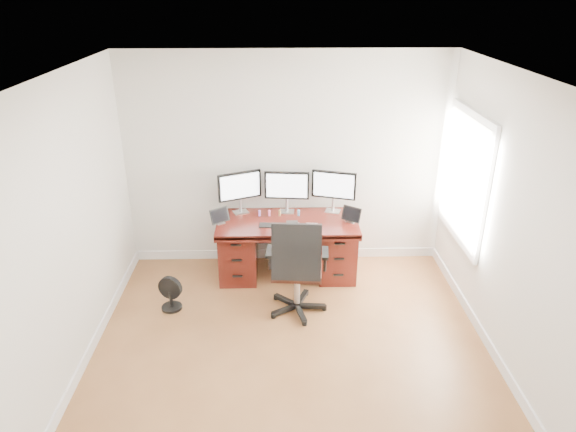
{
  "coord_description": "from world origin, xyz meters",
  "views": [
    {
      "loc": [
        -0.14,
        -3.82,
        3.37
      ],
      "look_at": [
        0.0,
        1.5,
        0.95
      ],
      "focal_mm": 32.0,
      "sensor_mm": 36.0,
      "label": 1
    }
  ],
  "objects_px": {
    "desk": "(287,245)",
    "floor_fan": "(170,294)",
    "office_chair": "(297,283)",
    "keyboard": "(290,228)",
    "monitor_center": "(287,187)"
  },
  "relations": [
    {
      "from": "desk",
      "to": "floor_fan",
      "type": "distance_m",
      "value": 1.54
    },
    {
      "from": "office_chair",
      "to": "monitor_center",
      "type": "relative_size",
      "value": 2.13
    },
    {
      "from": "office_chair",
      "to": "floor_fan",
      "type": "distance_m",
      "value": 1.43
    },
    {
      "from": "monitor_center",
      "to": "keyboard",
      "type": "height_order",
      "value": "monitor_center"
    },
    {
      "from": "floor_fan",
      "to": "keyboard",
      "type": "xyz_separation_m",
      "value": [
        1.36,
        0.51,
        0.56
      ]
    },
    {
      "from": "keyboard",
      "to": "desk",
      "type": "bearing_deg",
      "value": 71.52
    },
    {
      "from": "desk",
      "to": "monitor_center",
      "type": "distance_m",
      "value": 0.72
    },
    {
      "from": "desk",
      "to": "office_chair",
      "type": "height_order",
      "value": "office_chair"
    },
    {
      "from": "floor_fan",
      "to": "monitor_center",
      "type": "height_order",
      "value": "monitor_center"
    },
    {
      "from": "keyboard",
      "to": "monitor_center",
      "type": "bearing_deg",
      "value": 68.36
    },
    {
      "from": "office_chair",
      "to": "keyboard",
      "type": "bearing_deg",
      "value": 100.24
    },
    {
      "from": "monitor_center",
      "to": "floor_fan",
      "type": "bearing_deg",
      "value": -137.8
    },
    {
      "from": "floor_fan",
      "to": "desk",
      "type": "bearing_deg",
      "value": 46.56
    },
    {
      "from": "office_chair",
      "to": "keyboard",
      "type": "relative_size",
      "value": 3.91
    },
    {
      "from": "desk",
      "to": "office_chair",
      "type": "bearing_deg",
      "value": -84.4
    }
  ]
}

